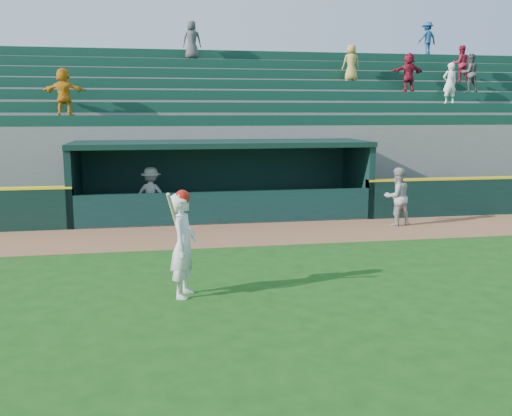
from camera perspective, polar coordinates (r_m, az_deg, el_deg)
The scene contains 7 objects.
ground at distance 11.25m, azimuth 1.48°, elevation -7.88°, with size 120.00×120.00×0.00m, color #174611.
warning_track at distance 15.92m, azimuth -2.13°, elevation -2.66°, with size 40.00×3.00×0.01m, color brown.
dugout_player_front at distance 17.60m, azimuth 13.91°, elevation 1.11°, with size 0.85×0.66×1.75m, color #A5A5A0.
dugout_player_inside at distance 18.00m, azimuth -10.41°, elevation 1.34°, with size 1.10×0.63×1.70m, color #A1A19C.
dugout at distance 18.75m, azimuth -3.52°, elevation 3.36°, with size 9.40×2.80×2.46m.
stands at distance 23.20m, azimuth -4.88°, elevation 7.11°, with size 34.50×6.25×7.44m.
batter_at_plate at distance 10.53m, azimuth -7.27°, elevation -3.57°, with size 0.66×0.87×2.01m.
Camera 1 is at (-2.21, -10.51, 3.37)m, focal length 40.00 mm.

